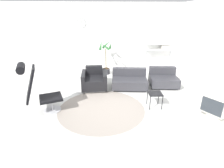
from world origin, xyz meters
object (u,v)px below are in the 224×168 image
(side_table, at_px, (155,95))
(lounge_chair, at_px, (36,86))
(couch_low, at_px, (129,81))
(armchair_red, at_px, (94,81))
(shelf_unit, at_px, (162,46))
(couch_second, at_px, (163,79))
(crt_television, at_px, (216,105))
(potted_plant, at_px, (106,61))

(side_table, bearing_deg, lounge_chair, -176.82)
(couch_low, bearing_deg, armchair_red, 5.35)
(side_table, bearing_deg, shelf_unit, 70.66)
(lounge_chair, height_order, couch_second, lounge_chair)
(armchair_red, xyz_separation_m, shelf_unit, (2.81, 1.84, 0.83))
(armchair_red, bearing_deg, lounge_chair, 46.96)
(lounge_chair, distance_m, crt_television, 4.36)
(lounge_chair, height_order, potted_plant, potted_plant)
(crt_television, bearing_deg, side_table, 32.38)
(shelf_unit, bearing_deg, lounge_chair, -140.71)
(armchair_red, xyz_separation_m, potted_plant, (0.42, 1.50, 0.30))
(couch_second, bearing_deg, armchair_red, 7.39)
(couch_second, height_order, side_table, couch_second)
(couch_low, distance_m, shelf_unit, 2.59)
(armchair_red, bearing_deg, couch_second, -179.96)
(armchair_red, relative_size, side_table, 2.24)
(armchair_red, distance_m, crt_television, 3.58)
(armchair_red, relative_size, potted_plant, 0.65)
(lounge_chair, distance_m, couch_low, 2.99)
(armchair_red, bearing_deg, side_table, 138.30)
(couch_second, bearing_deg, lounge_chair, 28.77)
(side_table, distance_m, crt_television, 1.44)
(lounge_chair, distance_m, couch_second, 4.10)
(potted_plant, height_order, shelf_unit, shelf_unit)
(couch_second, height_order, crt_television, couch_second)
(side_table, distance_m, shelf_unit, 3.48)
(lounge_chair, height_order, side_table, lounge_chair)
(lounge_chair, relative_size, armchair_red, 1.45)
(lounge_chair, xyz_separation_m, potted_plant, (1.74, 3.04, -0.16))
(couch_low, bearing_deg, shelf_unit, -126.55)
(crt_television, height_order, potted_plant, potted_plant)
(lounge_chair, bearing_deg, crt_television, 63.98)
(couch_second, xyz_separation_m, shelf_unit, (0.41, 1.73, 0.87))
(couch_low, bearing_deg, couch_second, -170.60)
(couch_low, bearing_deg, crt_television, 137.42)
(potted_plant, bearing_deg, lounge_chair, -119.78)
(armchair_red, relative_size, shelf_unit, 0.43)
(lounge_chair, xyz_separation_m, couch_low, (2.51, 1.55, -0.50))
(side_table, bearing_deg, couch_second, 64.04)
(armchair_red, bearing_deg, couch_low, 177.99)
(armchair_red, height_order, potted_plant, potted_plant)
(side_table, height_order, shelf_unit, shelf_unit)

